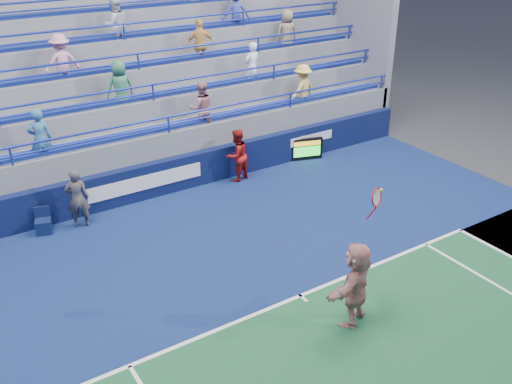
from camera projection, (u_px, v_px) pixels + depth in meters
ground at (300, 296)px, 12.95m from camera, size 120.00×120.00×0.00m
sponsor_wall at (175, 174)px, 17.60m from camera, size 18.00×0.32×1.10m
bleacher_stand at (126, 111)px, 19.99m from camera, size 18.00×5.62×6.13m
serve_speed_board at (307, 149)px, 19.84m from camera, size 1.13×0.46×0.79m
judge_chair at (43, 225)px, 15.40m from camera, size 0.51×0.52×0.72m
tennis_player at (355, 284)px, 11.76m from camera, size 1.84×1.25×3.06m
line_judge at (77, 198)px, 15.46m from camera, size 0.72×0.58×1.72m
ball_girl at (237, 155)px, 18.14m from camera, size 0.97×0.84×1.73m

